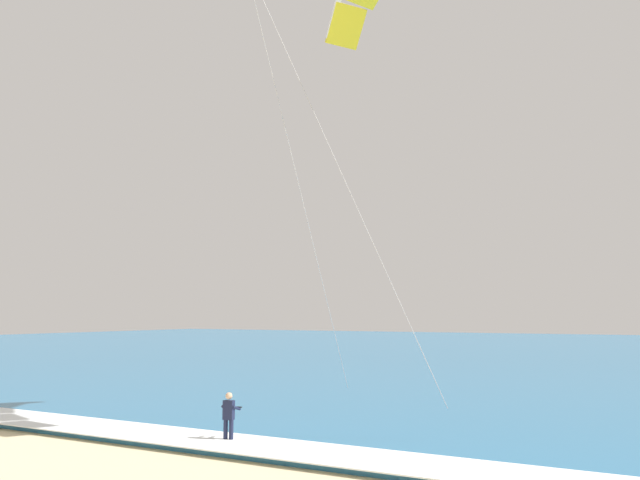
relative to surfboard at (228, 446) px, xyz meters
name	(u,v)px	position (x,y,z in m)	size (l,w,h in m)	color
sea	(537,350)	(-0.50, 58.69, 0.07)	(200.00, 120.00, 0.20)	teal
surf_foam	(210,440)	(-0.50, -0.31, 0.19)	(200.00, 2.54, 0.04)	white
surfboard	(228,446)	(0.00, 0.00, 0.00)	(0.64, 1.45, 0.09)	white
kitesurfer	(229,416)	(0.00, 0.02, 0.91)	(0.57, 0.57, 1.69)	#191E38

